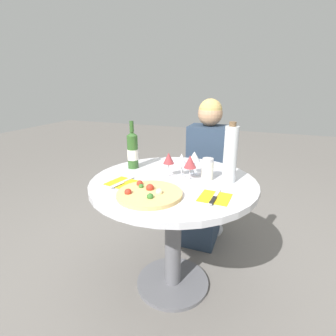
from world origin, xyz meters
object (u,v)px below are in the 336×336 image
at_px(chair_behind_diner, 208,185).
at_px(seated_diner, 205,177).
at_px(dining_table, 173,205).
at_px(pizza_large, 149,193).
at_px(tall_carafe, 230,154).
at_px(wine_bottle, 133,150).

bearing_deg(chair_behind_diner, seated_diner, 90.00).
bearing_deg(dining_table, pizza_large, -99.37).
relative_size(chair_behind_diner, seated_diner, 0.70).
bearing_deg(tall_carafe, pizza_large, -135.11).
bearing_deg(tall_carafe, seated_diner, 114.10).
bearing_deg(wine_bottle, pizza_large, -52.40).
relative_size(chair_behind_diner, wine_bottle, 2.64).
height_order(seated_diner, tall_carafe, seated_diner).
relative_size(dining_table, tall_carafe, 2.83).
relative_size(pizza_large, tall_carafe, 0.97).
relative_size(dining_table, pizza_large, 2.91).
relative_size(dining_table, chair_behind_diner, 1.18).
height_order(seated_diner, wine_bottle, seated_diner).
xyz_separation_m(pizza_large, tall_carafe, (0.35, 0.35, 0.15)).
relative_size(seated_diner, tall_carafe, 3.41).
relative_size(wine_bottle, tall_carafe, 0.91).
bearing_deg(wine_bottle, tall_carafe, -2.56).
xyz_separation_m(seated_diner, wine_bottle, (-0.37, -0.56, 0.33)).
distance_m(dining_table, tall_carafe, 0.46).
distance_m(seated_diner, tall_carafe, 0.75).
bearing_deg(wine_bottle, chair_behind_diner, 62.07).
bearing_deg(pizza_large, tall_carafe, 44.89).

